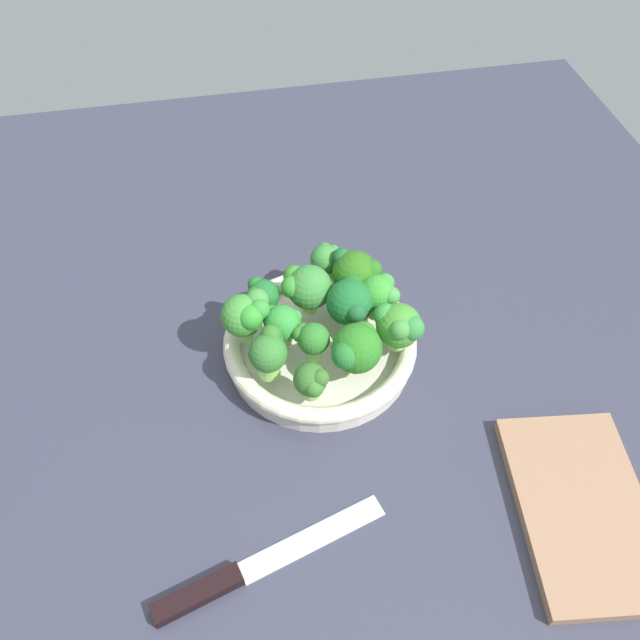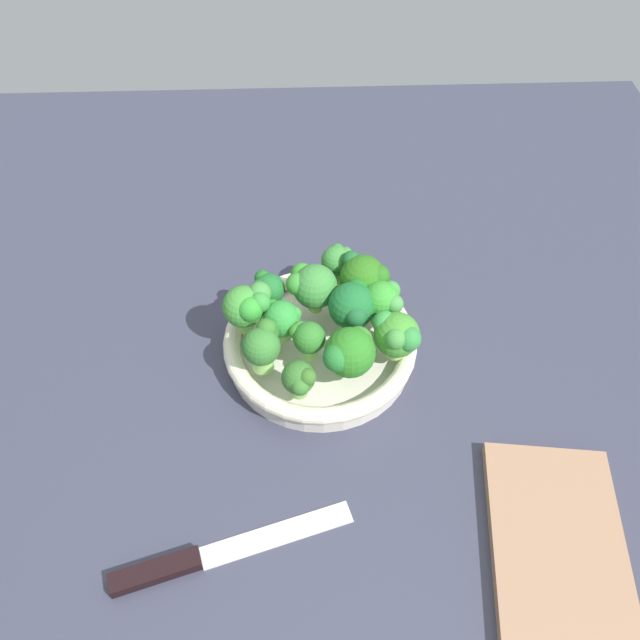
{
  "view_description": "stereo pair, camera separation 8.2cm",
  "coord_description": "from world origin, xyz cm",
  "px_view_note": "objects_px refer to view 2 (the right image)",
  "views": [
    {
      "loc": [
        -55.83,
        11.97,
        69.93
      ],
      "look_at": [
        -3.23,
        1.77,
        7.07
      ],
      "focal_mm": 36.58,
      "sensor_mm": 36.0,
      "label": 1
    },
    {
      "loc": [
        -56.77,
        3.78,
        69.93
      ],
      "look_at": [
        -3.23,
        1.77,
        7.07
      ],
      "focal_mm": 36.58,
      "sensor_mm": 36.0,
      "label": 2
    }
  ],
  "objects_px": {
    "broccoli_floret_4": "(337,262)",
    "broccoli_floret_7": "(248,306)",
    "bowl": "(320,344)",
    "broccoli_floret_8": "(383,300)",
    "broccoli_floret_1": "(353,306)",
    "broccoli_floret_3": "(397,335)",
    "knife": "(200,558)",
    "cutting_board": "(558,546)",
    "broccoli_floret_2": "(281,319)",
    "broccoli_floret_12": "(363,277)",
    "broccoli_floret_9": "(349,352)",
    "broccoli_floret_11": "(300,379)",
    "broccoli_floret_0": "(312,286)",
    "broccoli_floret_10": "(262,345)",
    "broccoli_floret_6": "(307,338)",
    "broccoli_floret_5": "(268,290)"
  },
  "relations": [
    {
      "from": "broccoli_floret_4",
      "to": "broccoli_floret_7",
      "type": "relative_size",
      "value": 0.86
    },
    {
      "from": "bowl",
      "to": "broccoli_floret_8",
      "type": "height_order",
      "value": "broccoli_floret_8"
    },
    {
      "from": "broccoli_floret_1",
      "to": "broccoli_floret_8",
      "type": "distance_m",
      "value": 0.04
    },
    {
      "from": "broccoli_floret_3",
      "to": "knife",
      "type": "height_order",
      "value": "broccoli_floret_3"
    },
    {
      "from": "cutting_board",
      "to": "broccoli_floret_3",
      "type": "bearing_deg",
      "value": 32.34
    },
    {
      "from": "broccoli_floret_2",
      "to": "broccoli_floret_4",
      "type": "distance_m",
      "value": 0.12
    },
    {
      "from": "broccoli_floret_2",
      "to": "broccoli_floret_7",
      "type": "height_order",
      "value": "broccoli_floret_7"
    },
    {
      "from": "broccoli_floret_8",
      "to": "broccoli_floret_12",
      "type": "relative_size",
      "value": 0.88
    },
    {
      "from": "broccoli_floret_9",
      "to": "broccoli_floret_12",
      "type": "bearing_deg",
      "value": -12.69
    },
    {
      "from": "cutting_board",
      "to": "broccoli_floret_11",
      "type": "bearing_deg",
      "value": 55.88
    },
    {
      "from": "broccoli_floret_0",
      "to": "broccoli_floret_10",
      "type": "relative_size",
      "value": 1.09
    },
    {
      "from": "broccoli_floret_1",
      "to": "knife",
      "type": "xyz_separation_m",
      "value": [
        -0.29,
        0.18,
        -0.08
      ]
    },
    {
      "from": "broccoli_floret_6",
      "to": "broccoli_floret_11",
      "type": "height_order",
      "value": "broccoli_floret_6"
    },
    {
      "from": "bowl",
      "to": "broccoli_floret_11",
      "type": "distance_m",
      "value": 0.11
    },
    {
      "from": "broccoli_floret_3",
      "to": "broccoli_floret_11",
      "type": "xyz_separation_m",
      "value": [
        -0.06,
        0.12,
        -0.01
      ]
    },
    {
      "from": "broccoli_floret_5",
      "to": "knife",
      "type": "distance_m",
      "value": 0.34
    },
    {
      "from": "broccoli_floret_6",
      "to": "cutting_board",
      "type": "bearing_deg",
      "value": -132.97
    },
    {
      "from": "broccoli_floret_9",
      "to": "broccoli_floret_12",
      "type": "distance_m",
      "value": 0.12
    },
    {
      "from": "broccoli_floret_0",
      "to": "broccoli_floret_4",
      "type": "bearing_deg",
      "value": -36.26
    },
    {
      "from": "broccoli_floret_4",
      "to": "broccoli_floret_11",
      "type": "distance_m",
      "value": 0.2
    },
    {
      "from": "broccoli_floret_3",
      "to": "broccoli_floret_9",
      "type": "height_order",
      "value": "broccoli_floret_9"
    },
    {
      "from": "bowl",
      "to": "broccoli_floret_10",
      "type": "relative_size",
      "value": 3.85
    },
    {
      "from": "broccoli_floret_1",
      "to": "broccoli_floret_8",
      "type": "height_order",
      "value": "broccoli_floret_1"
    },
    {
      "from": "broccoli_floret_3",
      "to": "broccoli_floret_11",
      "type": "relative_size",
      "value": 1.27
    },
    {
      "from": "broccoli_floret_2",
      "to": "knife",
      "type": "relative_size",
      "value": 0.23
    },
    {
      "from": "broccoli_floret_8",
      "to": "knife",
      "type": "height_order",
      "value": "broccoli_floret_8"
    },
    {
      "from": "broccoli_floret_5",
      "to": "broccoli_floret_11",
      "type": "relative_size",
      "value": 1.16
    },
    {
      "from": "broccoli_floret_3",
      "to": "broccoli_floret_9",
      "type": "relative_size",
      "value": 0.96
    },
    {
      "from": "broccoli_floret_1",
      "to": "broccoli_floret_10",
      "type": "height_order",
      "value": "broccoli_floret_1"
    },
    {
      "from": "broccoli_floret_1",
      "to": "broccoli_floret_9",
      "type": "relative_size",
      "value": 1.05
    },
    {
      "from": "broccoli_floret_8",
      "to": "broccoli_floret_10",
      "type": "xyz_separation_m",
      "value": [
        -0.07,
        0.15,
        -0.0
      ]
    },
    {
      "from": "broccoli_floret_8",
      "to": "broccoli_floret_2",
      "type": "bearing_deg",
      "value": 99.38
    },
    {
      "from": "bowl",
      "to": "broccoli_floret_2",
      "type": "bearing_deg",
      "value": 89.89
    },
    {
      "from": "broccoli_floret_4",
      "to": "broccoli_floret_5",
      "type": "bearing_deg",
      "value": 117.06
    },
    {
      "from": "broccoli_floret_0",
      "to": "broccoli_floret_3",
      "type": "distance_m",
      "value": 0.13
    },
    {
      "from": "broccoli_floret_10",
      "to": "broccoli_floret_4",
      "type": "bearing_deg",
      "value": -34.84
    },
    {
      "from": "broccoli_floret_4",
      "to": "broccoli_floret_7",
      "type": "height_order",
      "value": "broccoli_floret_7"
    },
    {
      "from": "broccoli_floret_5",
      "to": "broccoli_floret_7",
      "type": "relative_size",
      "value": 0.83
    },
    {
      "from": "broccoli_floret_8",
      "to": "knife",
      "type": "bearing_deg",
      "value": 143.33
    },
    {
      "from": "broccoli_floret_8",
      "to": "broccoli_floret_0",
      "type": "bearing_deg",
      "value": 73.55
    },
    {
      "from": "broccoli_floret_3",
      "to": "broccoli_floret_9",
      "type": "distance_m",
      "value": 0.06
    },
    {
      "from": "broccoli_floret_7",
      "to": "broccoli_floret_12",
      "type": "xyz_separation_m",
      "value": [
        0.05,
        -0.15,
        -0.0
      ]
    },
    {
      "from": "bowl",
      "to": "broccoli_floret_3",
      "type": "distance_m",
      "value": 0.12
    },
    {
      "from": "bowl",
      "to": "broccoli_floret_5",
      "type": "distance_m",
      "value": 0.1
    },
    {
      "from": "bowl",
      "to": "broccoli_floret_1",
      "type": "xyz_separation_m",
      "value": [
        0.01,
        -0.04,
        0.06
      ]
    },
    {
      "from": "broccoli_floret_6",
      "to": "broccoli_floret_12",
      "type": "relative_size",
      "value": 0.75
    },
    {
      "from": "broccoli_floret_11",
      "to": "broccoli_floret_4",
      "type": "bearing_deg",
      "value": -16.09
    },
    {
      "from": "broccoli_floret_6",
      "to": "broccoli_floret_11",
      "type": "bearing_deg",
      "value": 169.65
    },
    {
      "from": "bowl",
      "to": "broccoli_floret_7",
      "type": "distance_m",
      "value": 0.11
    },
    {
      "from": "broccoli_floret_0",
      "to": "broccoli_floret_7",
      "type": "distance_m",
      "value": 0.09
    }
  ]
}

